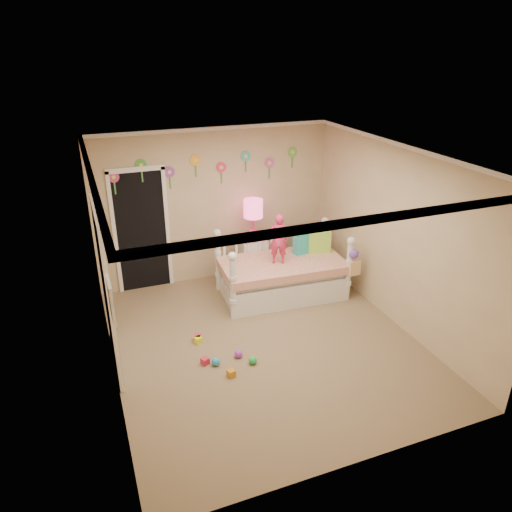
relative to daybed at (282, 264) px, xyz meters
name	(u,v)px	position (x,y,z in m)	size (l,w,h in m)	color
floor	(265,343)	(-0.78, -1.19, -0.54)	(4.00, 4.50, 0.01)	#7F684C
ceiling	(266,156)	(-0.78, -1.19, 2.06)	(4.00, 4.50, 0.01)	white
back_wall	(215,205)	(-0.78, 1.06, 0.76)	(4.00, 0.01, 2.60)	tan
left_wall	(103,283)	(-2.78, -1.19, 0.76)	(0.01, 4.50, 2.60)	tan
right_wall	(397,236)	(1.22, -1.19, 0.76)	(0.01, 4.50, 2.60)	tan
crown_molding	(266,158)	(-0.78, -1.19, 2.03)	(4.00, 4.50, 0.06)	white
daybed	(282,264)	(0.00, 0.00, 0.00)	(2.00, 1.08, 1.09)	white
pillow_turquoise	(305,241)	(0.49, 0.18, 0.26)	(0.41, 0.14, 0.41)	teal
pillow_lime	(319,242)	(0.71, 0.12, 0.24)	(0.37, 0.14, 0.35)	#A3E947
child	(278,239)	(-0.09, -0.03, 0.47)	(0.30, 0.19, 0.81)	#E73465
nightstand	(253,259)	(-0.22, 0.72, -0.18)	(0.43, 0.33, 0.72)	white
table_lamp	(253,214)	(-0.22, 0.72, 0.65)	(0.32, 0.32, 0.71)	#E11E5D
closet_doorway	(141,230)	(-2.03, 1.04, 0.49)	(0.90, 0.04, 2.07)	black
flower_decals	(209,168)	(-0.87, 1.04, 1.40)	(3.40, 0.02, 0.50)	#B2668C
mirror_closet	(107,290)	(-2.74, -0.89, 0.51)	(0.07, 1.30, 2.10)	white
wall_picture	(111,300)	(-2.75, -2.09, 1.01)	(0.05, 0.34, 0.42)	white
hanging_bag	(353,263)	(0.95, -0.58, 0.12)	(0.20, 0.16, 0.36)	beige
toy_scatter	(224,352)	(-1.40, -1.28, -0.49)	(0.80, 1.30, 0.11)	#996666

